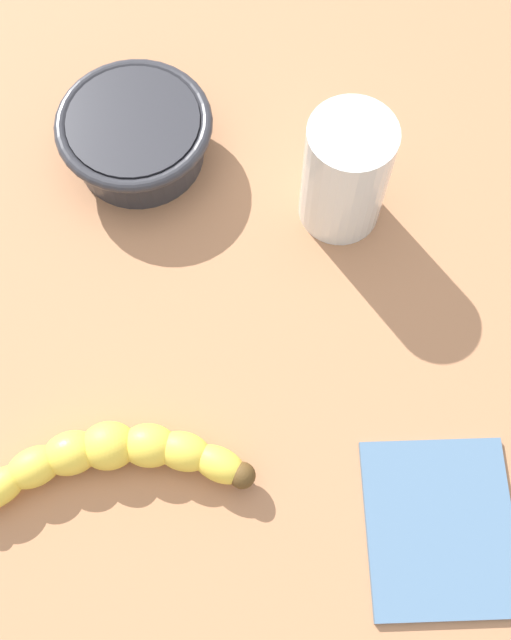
{
  "coord_description": "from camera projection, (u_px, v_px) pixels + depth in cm",
  "views": [
    {
      "loc": [
        -9.88,
        27.3,
        64.21
      ],
      "look_at": [
        -7.08,
        3.37,
        5.0
      ],
      "focal_mm": 42.86,
      "sensor_mm": 36.0,
      "label": 1
    }
  ],
  "objects": [
    {
      "name": "folded_napkin",
      "position": [
        440.0,
        527.0,
        0.59
      ],
      "size": [
        13.33,
        15.17,
        0.6
      ],
      "primitive_type": "cube",
      "rotation": [
        0.0,
        0.0,
        0.15
      ],
      "color": "slate",
      "rests_on": "wooden_tabletop"
    },
    {
      "name": "smoothie_glass",
      "position": [
        345.0,
        177.0,
        0.65
      ],
      "size": [
        7.4,
        7.4,
        11.8
      ],
      "color": "silver",
      "rests_on": "wooden_tabletop"
    },
    {
      "name": "banana",
      "position": [
        109.0,
        458.0,
        0.6
      ],
      "size": [
        22.08,
        9.09,
        3.85
      ],
      "rotation": [
        0.0,
        0.0,
        0.22
      ],
      "color": "yellow",
      "rests_on": "wooden_tabletop"
    },
    {
      "name": "wooden_tabletop",
      "position": [
        182.0,
        292.0,
        0.69
      ],
      "size": [
        120.0,
        120.0,
        3.0
      ],
      "primitive_type": "cube",
      "color": "#AC734C",
      "rests_on": "ground"
    },
    {
      "name": "ceramic_bowl",
      "position": [
        136.0,
        135.0,
        0.7
      ],
      "size": [
        14.22,
        14.22,
        5.37
      ],
      "color": "#2D2D33",
      "rests_on": "wooden_tabletop"
    }
  ]
}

